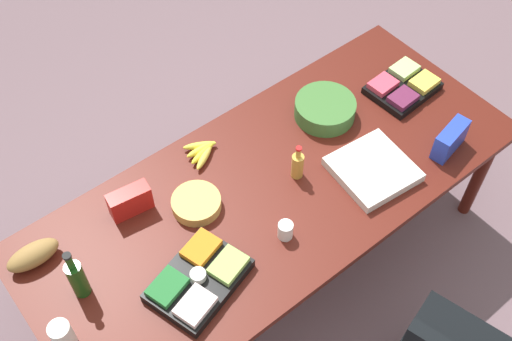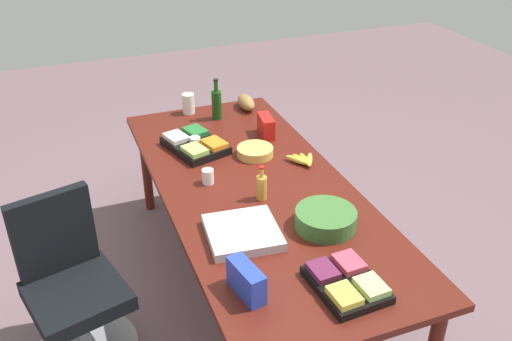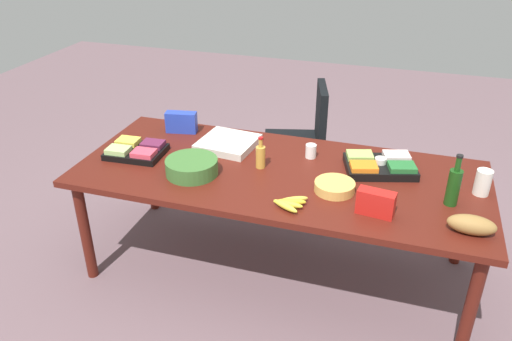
# 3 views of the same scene
# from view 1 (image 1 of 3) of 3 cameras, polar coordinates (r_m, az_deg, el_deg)

# --- Properties ---
(ground_plane) EXTENTS (10.00, 10.00, 0.00)m
(ground_plane) POSITION_cam_1_polar(r_m,az_deg,el_deg) (3.70, 1.43, -8.43)
(ground_plane) COLOR #70575E
(conference_table) EXTENTS (2.52, 1.08, 0.76)m
(conference_table) POSITION_cam_1_polar(r_m,az_deg,el_deg) (3.11, 1.69, -2.09)
(conference_table) COLOR #511810
(conference_table) RESTS_ON ground
(pizza_box) EXTENTS (0.39, 0.39, 0.05)m
(pizza_box) POSITION_cam_1_polar(r_m,az_deg,el_deg) (3.14, 10.56, 0.10)
(pizza_box) COLOR silver
(pizza_box) RESTS_ON conference_table
(banana_bunch) EXTENTS (0.19, 0.19, 0.04)m
(banana_bunch) POSITION_cam_1_polar(r_m,az_deg,el_deg) (3.17, -4.93, 1.75)
(banana_bunch) COLOR yellow
(banana_bunch) RESTS_ON conference_table
(chip_bag_blue) EXTENTS (0.23, 0.12, 0.15)m
(chip_bag_blue) POSITION_cam_1_polar(r_m,az_deg,el_deg) (3.29, 17.21, 2.72)
(chip_bag_blue) COLOR #2641BA
(chip_bag_blue) RESTS_ON conference_table
(wine_bottle) EXTENTS (0.07, 0.07, 0.30)m
(wine_bottle) POSITION_cam_1_polar(r_m,az_deg,el_deg) (2.76, -15.93, -9.36)
(wine_bottle) COLOR #184514
(wine_bottle) RESTS_ON conference_table
(veggie_tray) EXTENTS (0.49, 0.41, 0.09)m
(veggie_tray) POSITION_cam_1_polar(r_m,az_deg,el_deg) (2.75, -5.23, -9.78)
(veggie_tray) COLOR black
(veggie_tray) RESTS_ON conference_table
(mayo_jar) EXTENTS (0.09, 0.09, 0.15)m
(mayo_jar) POSITION_cam_1_polar(r_m,az_deg,el_deg) (2.70, -17.14, -14.14)
(mayo_jar) COLOR white
(mayo_jar) RESTS_ON conference_table
(dressing_bottle) EXTENTS (0.07, 0.07, 0.21)m
(dressing_bottle) POSITION_cam_1_polar(r_m,az_deg,el_deg) (3.04, 3.79, 0.52)
(dressing_bottle) COLOR gold
(dressing_bottle) RESTS_ON conference_table
(salad_bowl) EXTENTS (0.34, 0.34, 0.10)m
(salad_bowl) POSITION_cam_1_polar(r_m,az_deg,el_deg) (3.34, 6.28, 5.58)
(salad_bowl) COLOR #3D6E30
(salad_bowl) RESTS_ON conference_table
(fruit_platter) EXTENTS (0.38, 0.30, 0.07)m
(fruit_platter) POSITION_cam_1_polar(r_m,az_deg,el_deg) (3.55, 13.19, 7.44)
(fruit_platter) COLOR black
(fruit_platter) RESTS_ON conference_table
(bread_loaf) EXTENTS (0.24, 0.12, 0.10)m
(bread_loaf) POSITION_cam_1_polar(r_m,az_deg,el_deg) (2.95, -19.58, -7.25)
(bread_loaf) COLOR olive
(bread_loaf) RESTS_ON conference_table
(chip_bag_red) EXTENTS (0.21, 0.11, 0.14)m
(chip_bag_red) POSITION_cam_1_polar(r_m,az_deg,el_deg) (2.97, -11.36, -2.75)
(chip_bag_red) COLOR red
(chip_bag_red) RESTS_ON conference_table
(paper_cup) EXTENTS (0.08, 0.08, 0.09)m
(paper_cup) POSITION_cam_1_polar(r_m,az_deg,el_deg) (2.86, 2.68, -5.44)
(paper_cup) COLOR white
(paper_cup) RESTS_ON conference_table
(chip_bowl) EXTENTS (0.29, 0.29, 0.06)m
(chip_bowl) POSITION_cam_1_polar(r_m,az_deg,el_deg) (2.97, -5.44, -2.98)
(chip_bowl) COLOR #E0AE54
(chip_bowl) RESTS_ON conference_table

